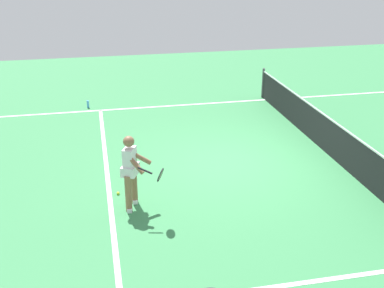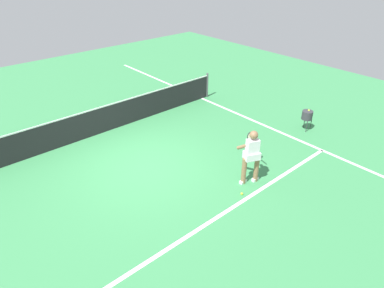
% 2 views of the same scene
% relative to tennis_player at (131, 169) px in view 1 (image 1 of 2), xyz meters
% --- Properties ---
extents(ground_plane, '(25.31, 25.31, 0.00)m').
position_rel_tennis_player_xyz_m(ground_plane, '(-1.70, 2.51, -0.85)').
color(ground_plane, '#38844C').
extents(service_line_marking, '(9.30, 0.10, 0.01)m').
position_rel_tennis_player_xyz_m(service_line_marking, '(-1.70, -0.46, -0.84)').
color(service_line_marking, white).
rests_on(service_line_marking, ground).
extents(sideline_left_marking, '(0.10, 17.47, 0.01)m').
position_rel_tennis_player_xyz_m(sideline_left_marking, '(-6.35, 2.51, -0.84)').
color(sideline_left_marking, white).
rests_on(sideline_left_marking, ground).
extents(sideline_right_marking, '(0.10, 17.47, 0.01)m').
position_rel_tennis_player_xyz_m(sideline_right_marking, '(2.95, 2.51, -0.84)').
color(sideline_right_marking, white).
rests_on(sideline_right_marking, ground).
extents(court_net, '(9.98, 0.08, 1.02)m').
position_rel_tennis_player_xyz_m(court_net, '(-1.70, 5.11, -0.37)').
color(court_net, '#4C4C51').
rests_on(court_net, ground).
extents(tennis_player, '(1.02, 0.84, 1.55)m').
position_rel_tennis_player_xyz_m(tennis_player, '(0.00, 0.00, 0.00)').
color(tennis_player, '#8C6647').
rests_on(tennis_player, ground).
extents(tennis_ball_near, '(0.07, 0.07, 0.07)m').
position_rel_tennis_player_xyz_m(tennis_ball_near, '(-0.59, -0.27, -0.81)').
color(tennis_ball_near, '#D1E533').
rests_on(tennis_ball_near, ground).
extents(water_bottle, '(0.07, 0.07, 0.24)m').
position_rel_tennis_player_xyz_m(water_bottle, '(-6.72, -0.84, -0.73)').
color(water_bottle, '#4C9EE5').
rests_on(water_bottle, ground).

